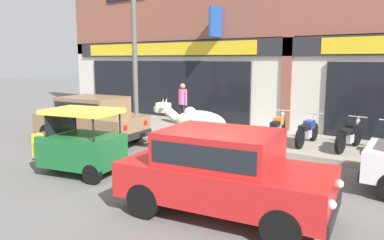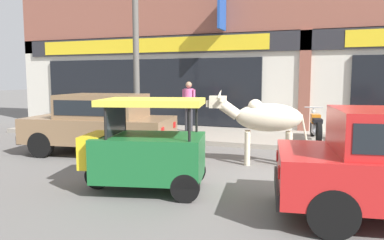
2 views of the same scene
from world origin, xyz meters
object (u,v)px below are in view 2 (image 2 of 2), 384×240
Objects in this scene: pedestrian at (189,101)px; cow at (264,118)px; utility_pole at (136,37)px; motorcycle_0 at (316,126)px; motorcycle_1 at (353,128)px; car_1 at (101,121)px; auto_rickshaw at (146,151)px.

cow is at bearing -47.84° from pedestrian.
utility_pole reaches higher than cow.
motorcycle_0 is 0.96m from motorcycle_1.
car_1 is 3.36m from auto_rickshaw.
pedestrian reaches higher than auto_rickshaw.
pedestrian is (0.96, 3.48, 0.30)m from car_1.
motorcycle_1 is (3.42, 5.49, -0.14)m from auto_rickshaw.
car_1 reaches higher than motorcycle_0.
auto_rickshaw is 6.00m from pedestrian.
cow is 2.97m from auto_rickshaw.
utility_pole is (-1.18, -1.28, 1.94)m from pedestrian.
auto_rickshaw is (-1.50, -2.54, -0.35)m from cow.
auto_rickshaw reaches higher than car_1.
auto_rickshaw is at bearing -113.91° from motorcycle_0.
motorcycle_0 is 5.78m from utility_pole.
pedestrian is at bearing 104.09° from auto_rickshaw.
cow is 0.36× the size of utility_pole.
cow is 3.55m from motorcycle_1.
pedestrian is at bearing 176.02° from motorcycle_0.
cow reaches higher than motorcycle_0.
utility_pole reaches higher than motorcycle_1.
cow is 3.18m from motorcycle_0.
utility_pole is (-5.09, -1.01, 2.54)m from motorcycle_0.
car_1 is (-3.92, -0.22, -0.19)m from cow.
motorcycle_1 is (0.96, -0.05, 0.00)m from motorcycle_0.
utility_pole is at bearing 154.40° from cow.
motorcycle_0 is at bearing 33.34° from car_1.
cow is 1.18× the size of motorcycle_1.
pedestrian reaches higher than cow.
cow reaches higher than car_1.
motorcycle_1 is at bearing -3.73° from pedestrian.
motorcycle_0 is (0.96, 2.99, -0.48)m from cow.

